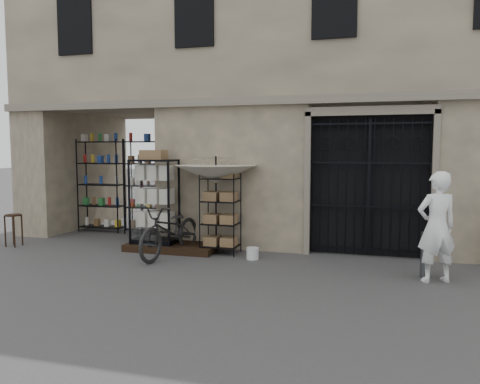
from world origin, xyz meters
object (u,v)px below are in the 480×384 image
(display_cabinet, at_px, (155,206))
(market_umbrella, at_px, (216,169))
(wire_rack, at_px, (220,215))
(wooden_stool, at_px, (14,229))
(white_bucket, at_px, (253,253))
(shopkeeper, at_px, (435,282))
(steel_bollard, at_px, (425,255))
(bicycle, at_px, (171,256))

(display_cabinet, height_order, market_umbrella, market_umbrella)
(display_cabinet, relative_size, wire_rack, 1.17)
(display_cabinet, height_order, wooden_stool, display_cabinet)
(market_umbrella, bearing_deg, wire_rack, -34.21)
(display_cabinet, xyz_separation_m, wire_rack, (1.51, 0.06, -0.14))
(white_bucket, relative_size, shopkeeper, 0.13)
(steel_bollard, bearing_deg, wire_rack, 168.24)
(shopkeeper, bearing_deg, display_cabinet, -33.14)
(display_cabinet, distance_m, white_bucket, 2.48)
(wooden_stool, xyz_separation_m, shopkeeper, (8.97, -0.48, -0.39))
(wire_rack, xyz_separation_m, bicycle, (-0.91, -0.54, -0.84))
(wire_rack, relative_size, wooden_stool, 2.32)
(white_bucket, bearing_deg, steel_bollard, -8.69)
(steel_bollard, distance_m, shopkeeper, 0.48)
(wooden_stool, bearing_deg, shopkeeper, -3.03)
(display_cabinet, bearing_deg, bicycle, -50.16)
(wooden_stool, xyz_separation_m, steel_bollard, (8.83, -0.24, 0.01))
(wire_rack, bearing_deg, shopkeeper, -37.64)
(bicycle, height_order, wooden_stool, bicycle)
(display_cabinet, xyz_separation_m, wooden_stool, (-3.30, -0.54, -0.59))
(steel_bollard, xyz_separation_m, shopkeeper, (0.14, -0.24, -0.40))
(shopkeeper, bearing_deg, steel_bollard, -82.00)
(display_cabinet, xyz_separation_m, steel_bollard, (5.52, -0.77, -0.58))
(bicycle, bearing_deg, wire_rack, 40.02)
(shopkeeper, bearing_deg, white_bucket, -35.25)
(white_bucket, relative_size, steel_bollard, 0.31)
(display_cabinet, height_order, wire_rack, display_cabinet)
(market_umbrella, distance_m, steel_bollard, 4.47)
(white_bucket, xyz_separation_m, shopkeeper, (3.36, -0.73, -0.12))
(bicycle, height_order, shopkeeper, bicycle)
(wooden_stool, relative_size, steel_bollard, 0.93)
(wire_rack, height_order, steel_bollard, wire_rack)
(bicycle, bearing_deg, white_bucket, 15.76)
(steel_bollard, height_order, shopkeeper, steel_bollard)
(white_bucket, xyz_separation_m, wooden_stool, (-5.61, -0.25, 0.27))
(wire_rack, height_order, bicycle, wire_rack)
(steel_bollard, relative_size, shopkeeper, 0.43)
(display_cabinet, relative_size, bicycle, 0.95)
(bicycle, relative_size, shopkeeper, 1.13)
(bicycle, distance_m, steel_bollard, 4.94)
(market_umbrella, bearing_deg, shopkeeper, -15.14)
(market_umbrella, xyz_separation_m, white_bucket, (0.92, -0.43, -1.68))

